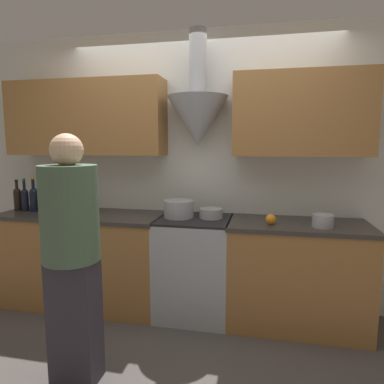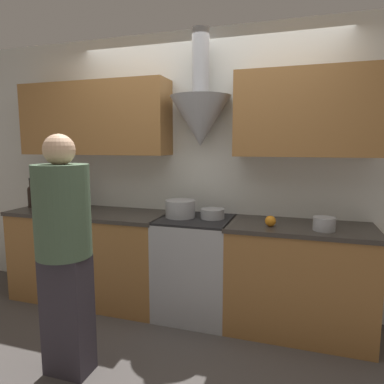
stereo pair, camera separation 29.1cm
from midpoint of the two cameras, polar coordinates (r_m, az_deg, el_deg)
name	(u,v)px [view 1 (the left image)]	position (r m, az deg, el deg)	size (l,w,h in m)	color
ground_plane	(186,333)	(3.06, -3.96, -22.46)	(12.00, 12.00, 0.00)	#4C4744
wall_back	(192,152)	(3.25, -2.53, 6.72)	(8.40, 0.55, 2.60)	silver
counter_left	(84,258)	(3.59, -19.84, -10.40)	(1.57, 0.62, 0.90)	#9E6B38
counter_right	(296,274)	(3.09, 14.41, -13.16)	(1.17, 0.62, 0.90)	#9E6B38
stove_range	(194,266)	(3.18, -2.30, -12.29)	(0.64, 0.60, 0.90)	#A8AAAF
wine_bottle_0	(17,198)	(3.88, -29.05, -0.86)	(0.07, 0.07, 0.31)	black
wine_bottle_1	(25,198)	(3.81, -28.09, -0.95)	(0.07, 0.07, 0.32)	black
wine_bottle_2	(34,198)	(3.75, -26.92, -0.90)	(0.08, 0.08, 0.34)	black
wine_bottle_3	(44,198)	(3.68, -25.59, -0.95)	(0.07, 0.07, 0.35)	black
wine_bottle_4	(53,199)	(3.62, -24.37, -1.15)	(0.08, 0.08, 0.32)	black
wine_bottle_5	(63,199)	(3.58, -22.95, -1.14)	(0.07, 0.07, 0.32)	black
stock_pot	(179,209)	(3.08, -4.93, -2.85)	(0.27, 0.27, 0.15)	#A8AAAF
mixing_bowl	(211,213)	(3.05, 0.49, -3.58)	(0.21, 0.21, 0.09)	#A8AAAF
orange_fruit	(271,219)	(2.85, 10.17, -4.53)	(0.09, 0.09, 0.09)	orange
saucepan	(323,221)	(2.85, 18.28, -4.63)	(0.17, 0.17, 0.10)	#A8AAAF
person_foreground_left	(72,250)	(2.36, -22.86, -8.99)	(0.36, 0.36, 1.62)	#38333D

